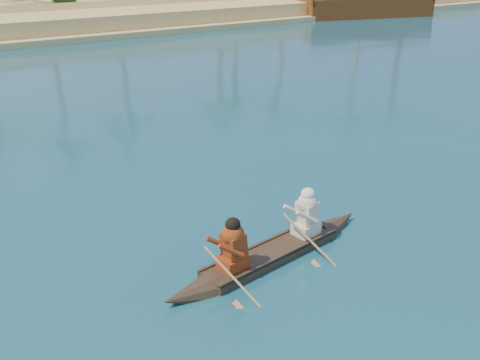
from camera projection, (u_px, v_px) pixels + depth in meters
canoe at (272, 246)px, 9.57m from camera, size 4.71×1.17×1.29m
barge_right at (364, 8)px, 43.71m from camera, size 11.54×6.47×1.83m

